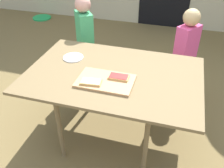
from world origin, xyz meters
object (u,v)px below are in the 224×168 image
object	(u,v)px
pizza_slice_far_right	(119,77)
child_left	(85,40)
garden_hose_coil	(42,18)
pizza_slice_near_left	(91,82)
cutting_board	(106,81)
dining_table	(113,79)
child_right	(186,50)
plate_white_left	(73,57)

from	to	relation	value
pizza_slice_far_right	child_left	world-z (taller)	child_left
pizza_slice_far_right	garden_hose_coil	bearing A→B (deg)	130.45
pizza_slice_far_right	pizza_slice_near_left	bearing A→B (deg)	-146.03
cutting_board	pizza_slice_near_left	world-z (taller)	pizza_slice_near_left
cutting_board	garden_hose_coil	bearing A→B (deg)	128.81
dining_table	child_right	size ratio (longest dim) A/B	1.36
plate_white_left	garden_hose_coil	world-z (taller)	plate_white_left
cutting_board	child_right	bearing A→B (deg)	59.29
cutting_board	child_right	xyz separation A→B (m)	(0.57, 0.96, -0.13)
child_right	pizza_slice_near_left	bearing A→B (deg)	-122.84
pizza_slice_near_left	dining_table	bearing A→B (deg)	60.00
cutting_board	pizza_slice_near_left	size ratio (longest dim) A/B	2.59
pizza_slice_near_left	garden_hose_coil	world-z (taller)	pizza_slice_near_left
pizza_slice_far_right	garden_hose_coil	xyz separation A→B (m)	(-2.35, 2.76, -0.73)
pizza_slice_far_right	plate_white_left	distance (m)	0.53
pizza_slice_near_left	plate_white_left	distance (m)	0.46
cutting_board	child_right	distance (m)	1.13
cutting_board	pizza_slice_far_right	xyz separation A→B (m)	(0.09, 0.06, 0.02)
garden_hose_coil	plate_white_left	bearing A→B (deg)	-53.53
child_left	plate_white_left	bearing A→B (deg)	-78.81
plate_white_left	child_left	size ratio (longest dim) A/B	0.16
child_left	dining_table	bearing A→B (deg)	-53.06
plate_white_left	child_left	distance (m)	0.57
pizza_slice_near_left	garden_hose_coil	size ratio (longest dim) A/B	0.45
garden_hose_coil	dining_table	bearing A→B (deg)	-49.51
dining_table	plate_white_left	size ratio (longest dim) A/B	7.77
dining_table	pizza_slice_far_right	xyz separation A→B (m)	(0.06, -0.08, 0.08)
dining_table	pizza_slice_near_left	xyz separation A→B (m)	(-0.12, -0.20, 0.08)
dining_table	plate_white_left	world-z (taller)	plate_white_left
child_left	cutting_board	bearing A→B (deg)	-59.00
pizza_slice_near_left	plate_white_left	size ratio (longest dim) A/B	0.92
plate_white_left	child_right	xyz separation A→B (m)	(0.96, 0.68, -0.12)
garden_hose_coil	cutting_board	bearing A→B (deg)	-51.19
cutting_board	pizza_slice_far_right	distance (m)	0.11
plate_white_left	child_right	bearing A→B (deg)	35.31
cutting_board	plate_white_left	xyz separation A→B (m)	(-0.39, 0.28, -0.00)
cutting_board	garden_hose_coil	distance (m)	3.68
child_right	child_left	bearing A→B (deg)	-173.10
cutting_board	child_left	world-z (taller)	child_left
pizza_slice_near_left	child_left	xyz separation A→B (m)	(-0.41, 0.90, -0.11)
child_left	garden_hose_coil	world-z (taller)	child_left
dining_table	cutting_board	bearing A→B (deg)	-100.06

